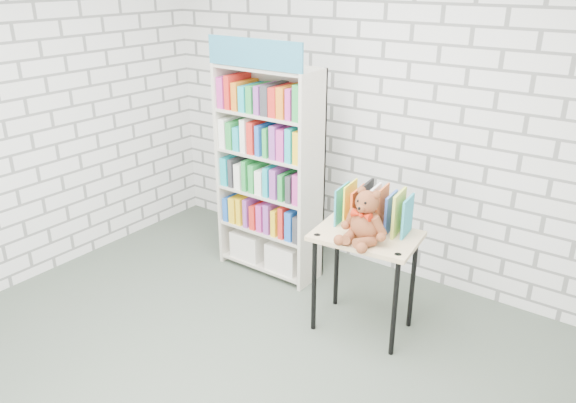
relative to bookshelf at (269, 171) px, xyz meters
The scene contains 6 objects.
ground 1.77m from the bookshelf, 63.83° to the right, with size 4.50×4.50×0.00m, color #465144.
room_shell 1.74m from the bookshelf, 63.83° to the right, with size 4.52×4.02×2.81m.
bookshelf is the anchor object (origin of this frame).
display_table 1.18m from the bookshelf, 15.98° to the right, with size 0.78×0.58×0.78m.
table_books 1.12m from the bookshelf, 10.42° to the right, with size 0.53×0.28×0.30m.
teddy_bear 1.22m from the bookshelf, 20.40° to the right, with size 0.35×0.32×0.38m.
Camera 1 is at (2.09, -2.16, 2.50)m, focal length 35.00 mm.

